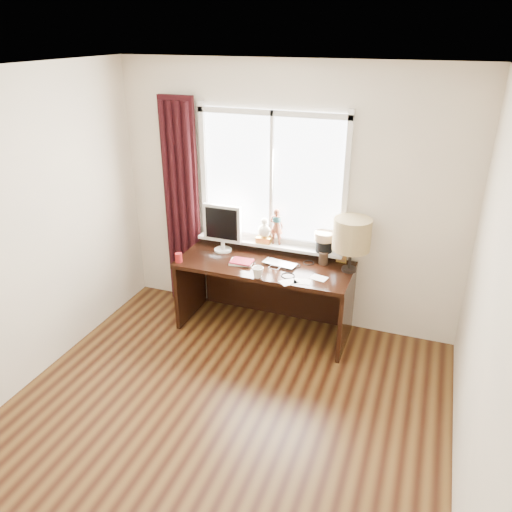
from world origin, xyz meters
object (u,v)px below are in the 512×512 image
at_px(laptop, 280,264).
at_px(mug, 258,272).
at_px(monitor, 222,225).
at_px(red_cup, 179,258).
at_px(table_lamp, 352,235).
at_px(desk, 268,281).

xyz_separation_m(laptop, mug, (-0.12, -0.31, 0.04)).
height_order(mug, monitor, monitor).
distance_m(red_cup, monitor, 0.55).
xyz_separation_m(mug, table_lamp, (0.76, 0.42, 0.31)).
bearing_deg(desk, table_lamp, 1.91).
bearing_deg(table_lamp, laptop, -170.16).
bearing_deg(red_cup, table_lamp, 13.40).
bearing_deg(mug, table_lamp, 29.05).
bearing_deg(desk, mug, -84.56).
bearing_deg(mug, red_cup, 177.11).
bearing_deg(laptop, desk, 160.02).
height_order(laptop, red_cup, red_cup).
relative_size(red_cup, desk, 0.05).
height_order(mug, red_cup, mug).
height_order(red_cup, monitor, monitor).
distance_m(laptop, red_cup, 0.99).
xyz_separation_m(red_cup, monitor, (0.30, 0.40, 0.23)).
height_order(laptop, monitor, monitor).
bearing_deg(monitor, mug, -39.06).
distance_m(laptop, desk, 0.31).
bearing_deg(laptop, red_cup, -155.04).
height_order(laptop, mug, mug).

